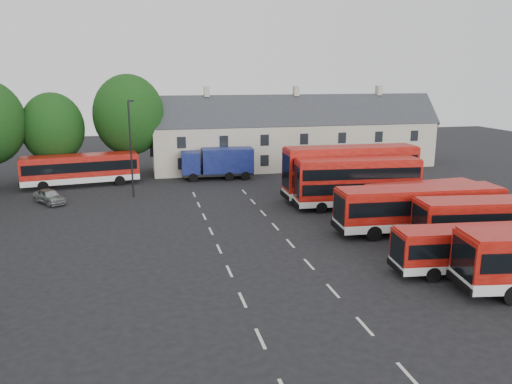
# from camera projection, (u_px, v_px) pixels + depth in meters

# --- Properties ---
(ground) EXTENTS (140.00, 140.00, 0.00)m
(ground) POSITION_uv_depth(u_px,v_px,m) (224.00, 259.00, 31.63)
(ground) COLOR black
(ground) RESTS_ON ground
(lane_markings) EXTENTS (5.15, 33.80, 0.01)m
(lane_markings) POSITION_uv_depth(u_px,v_px,m) (255.00, 246.00, 34.07)
(lane_markings) COLOR beige
(lane_markings) RESTS_ON ground
(terrace_houses) EXTENTS (35.70, 7.13, 10.06)m
(terrace_houses) POSITION_uv_depth(u_px,v_px,m) (295.00, 137.00, 62.24)
(terrace_houses) COLOR beige
(terrace_houses) RESTS_ON ground
(bus_row_b) EXTENTS (10.05, 3.27, 2.79)m
(bus_row_b) POSITION_uv_depth(u_px,v_px,m) (478.00, 246.00, 29.13)
(bus_row_b) COLOR silver
(bus_row_b) RESTS_ON ground
(bus_row_c) EXTENTS (12.01, 4.18, 3.32)m
(bus_row_c) POSITION_uv_depth(u_px,v_px,m) (503.00, 218.00, 33.60)
(bus_row_c) COLOR silver
(bus_row_c) RESTS_ON ground
(bus_row_d) EXTENTS (12.36, 3.59, 3.45)m
(bus_row_d) POSITION_uv_depth(u_px,v_px,m) (419.00, 206.00, 36.48)
(bus_row_d) COLOR silver
(bus_row_d) RESTS_ON ground
(bus_row_e) EXTENTS (9.81, 2.85, 2.74)m
(bus_row_e) POSITION_uv_depth(u_px,v_px,m) (422.00, 196.00, 41.19)
(bus_row_e) COLOR silver
(bus_row_e) RESTS_ON ground
(bus_dd_south) EXTENTS (10.91, 3.33, 4.41)m
(bus_dd_south) POSITION_uv_depth(u_px,v_px,m) (357.00, 180.00, 43.12)
(bus_dd_south) COLOR silver
(bus_dd_south) RESTS_ON ground
(bus_dd_north) EXTENTS (12.37, 3.16, 5.04)m
(bus_dd_north) POSITION_uv_depth(u_px,v_px,m) (350.00, 170.00, 45.93)
(bus_dd_north) COLOR silver
(bus_dd_north) RESTS_ON ground
(bus_north) EXTENTS (11.94, 4.37, 3.30)m
(bus_north) POSITION_uv_depth(u_px,v_px,m) (81.00, 167.00, 51.99)
(bus_north) COLOR silver
(bus_north) RESTS_ON ground
(box_truck) EXTENTS (8.00, 2.86, 3.45)m
(box_truck) POSITION_uv_depth(u_px,v_px,m) (219.00, 162.00, 55.43)
(box_truck) COLOR black
(box_truck) RESTS_ON ground
(silver_car) EXTENTS (3.52, 4.10, 1.33)m
(silver_car) POSITION_uv_depth(u_px,v_px,m) (49.00, 196.00, 45.16)
(silver_car) COLOR #9EA1A5
(silver_car) RESTS_ON ground
(lamppost) EXTENTS (0.63, 0.42, 9.14)m
(lamppost) POSITION_uv_depth(u_px,v_px,m) (131.00, 146.00, 46.61)
(lamppost) COLOR black
(lamppost) RESTS_ON ground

